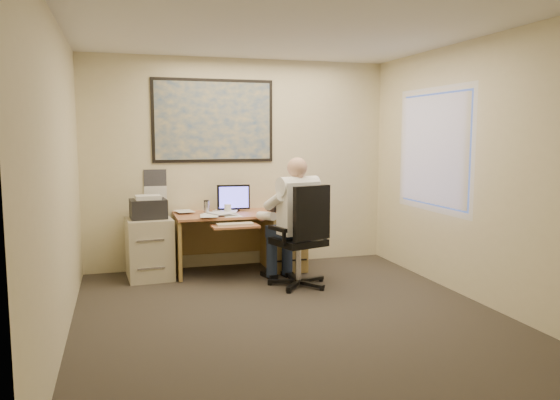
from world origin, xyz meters
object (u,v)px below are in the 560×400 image
object	(u,v)px
office_chair	(298,257)
person	(298,222)
desk	(264,235)
filing_cabinet	(149,242)

from	to	relation	value
office_chair	person	distance (m)	0.40
desk	filing_cabinet	world-z (taller)	desk
desk	filing_cabinet	bearing A→B (deg)	-179.32
office_chair	filing_cabinet	bearing A→B (deg)	133.99
filing_cabinet	office_chair	bearing A→B (deg)	-33.18
filing_cabinet	person	bearing A→B (deg)	-30.64
person	office_chair	bearing A→B (deg)	-115.31
desk	filing_cabinet	xyz separation A→B (m)	(-1.44, -0.02, -0.01)
filing_cabinet	office_chair	distance (m)	1.84
office_chair	person	xyz separation A→B (m)	(0.02, 0.08, 0.39)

